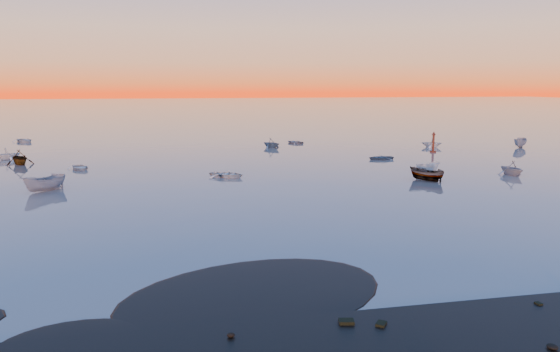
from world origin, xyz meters
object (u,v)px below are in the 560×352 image
object	(u,v)px
boat_near_left	(227,177)
boat_near_right	(511,175)
boat_near_center	(428,172)
channel_marker	(433,144)

from	to	relation	value
boat_near_left	boat_near_right	xyz separation A→B (m)	(32.48, -5.44, 0.00)
boat_near_center	channel_marker	distance (m)	20.45
boat_near_left	channel_marker	size ratio (longest dim) A/B	1.21
boat_near_left	boat_near_center	world-z (taller)	boat_near_center
boat_near_center	channel_marker	xyz separation A→B (m)	(9.99, 17.79, 1.31)
boat_near_right	channel_marker	bearing A→B (deg)	-101.33
boat_near_center	channel_marker	bearing A→B (deg)	-43.24
boat_near_right	channel_marker	size ratio (longest dim) A/B	1.10
boat_near_left	boat_near_right	distance (m)	32.93
boat_near_center	boat_near_left	bearing A→B (deg)	72.24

